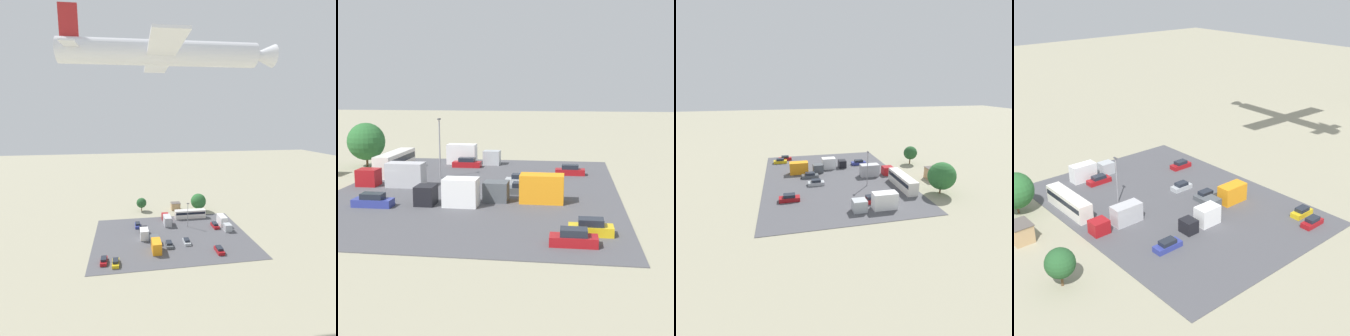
# 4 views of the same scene
# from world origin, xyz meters

# --- Properties ---
(ground_plane) EXTENTS (400.00, 400.00, 0.00)m
(ground_plane) POSITION_xyz_m (0.00, 0.00, 0.00)
(ground_plane) COLOR gray
(parking_lot_surface) EXTENTS (49.47, 35.74, 0.08)m
(parking_lot_surface) POSITION_xyz_m (0.00, 11.24, 0.04)
(parking_lot_surface) COLOR #4C4C51
(parking_lot_surface) RESTS_ON ground
(shed_building) EXTENTS (3.90, 3.19, 3.05)m
(shed_building) POSITION_xyz_m (-6.02, -14.14, 1.54)
(shed_building) COLOR tan
(shed_building) RESTS_ON ground
(bus) EXTENTS (11.74, 2.50, 3.21)m
(bus) POSITION_xyz_m (-9.75, -3.87, 1.81)
(bus) COLOR silver
(bus) RESTS_ON ground
(parked_car_0) EXTENTS (1.83, 4.46, 1.53)m
(parked_car_0) POSITION_xyz_m (10.55, 1.32, 0.72)
(parked_car_0) COLOR navy
(parked_car_0) RESTS_ON ground
(parked_car_1) EXTENTS (1.87, 4.65, 1.60)m
(parked_car_1) POSITION_xyz_m (-16.29, 6.01, 0.75)
(parked_car_1) COLOR maroon
(parked_car_1) RESTS_ON ground
(parked_car_2) EXTENTS (1.78, 4.05, 1.52)m
(parked_car_2) POSITION_xyz_m (17.46, 25.04, 0.71)
(parked_car_2) COLOR gold
(parked_car_2) RESTS_ON ground
(parked_car_3) EXTENTS (1.88, 4.42, 1.57)m
(parked_car_3) POSITION_xyz_m (-11.63, 23.04, 0.74)
(parked_car_3) COLOR maroon
(parked_car_3) RESTS_ON ground
(parked_car_4) EXTENTS (1.84, 4.02, 1.44)m
(parked_car_4) POSITION_xyz_m (-3.62, 16.32, 0.68)
(parked_car_4) COLOR #ADB2B7
(parked_car_4) RESTS_ON ground
(parked_car_5) EXTENTS (1.93, 4.39, 1.45)m
(parked_car_5) POSITION_xyz_m (2.01, 17.23, 0.68)
(parked_car_5) COLOR #4C5156
(parked_car_5) RESTS_ON ground
(parked_car_6) EXTENTS (1.71, 4.08, 1.48)m
(parked_car_6) POSITION_xyz_m (20.61, 23.49, 0.70)
(parked_car_6) COLOR maroon
(parked_car_6) RESTS_ON ground
(parked_truck_0) EXTENTS (2.37, 9.11, 3.43)m
(parked_truck_0) POSITION_xyz_m (-19.43, 5.93, 1.65)
(parked_truck_0) COLOR #ADB2B7
(parked_truck_0) RESTS_ON ground
(parked_truck_1) EXTENTS (2.60, 9.25, 3.29)m
(parked_truck_1) POSITION_xyz_m (6.11, 18.37, 1.59)
(parked_truck_1) COLOR #4C5156
(parked_truck_1) RESTS_ON ground
(parked_truck_2) EXTENTS (2.57, 7.08, 3.16)m
(parked_truck_2) POSITION_xyz_m (8.94, 9.87, 1.53)
(parked_truck_2) COLOR black
(parked_truck_2) RESTS_ON ground
(parked_truck_3) EXTENTS (2.52, 9.12, 3.25)m
(parked_truck_3) POSITION_xyz_m (-0.06, -0.15, 1.57)
(parked_truck_3) COLOR maroon
(parked_truck_3) RESTS_ON ground
(tree_near_shed) EXTENTS (6.26, 6.26, 7.38)m
(tree_near_shed) POSITION_xyz_m (-14.97, -10.84, 4.25)
(tree_near_shed) COLOR brown
(tree_near_shed) RESTS_ON ground
(tree_apron_mid) EXTENTS (4.11, 4.11, 5.57)m
(tree_apron_mid) POSITION_xyz_m (8.14, -14.68, 3.50)
(tree_apron_mid) COLOR brown
(tree_apron_mid) RESTS_ON ground
(light_pole_lot_centre) EXTENTS (0.90, 0.28, 8.69)m
(light_pole_lot_centre) POSITION_xyz_m (-6.87, 4.13, 4.86)
(light_pole_lot_centre) COLOR gray
(light_pole_lot_centre) RESTS_ON ground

